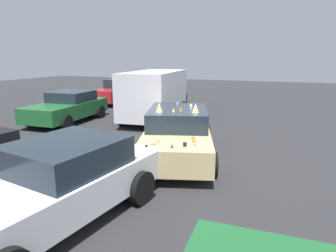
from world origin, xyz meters
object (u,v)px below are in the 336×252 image
at_px(parked_sedan_row_back_center, 119,92).
at_px(parked_van_row_back_far, 155,93).
at_px(parked_sedan_behind_left, 54,184).
at_px(parked_sedan_far_left, 166,94).
at_px(art_car_decorated, 178,133).
at_px(parked_sedan_near_right, 68,107).

bearing_deg(parked_sedan_row_back_center, parked_van_row_back_far, 51.55).
height_order(parked_van_row_back_far, parked_sedan_behind_left, parked_van_row_back_far).
relative_size(parked_sedan_row_back_center, parked_sedan_far_left, 0.86).
xyz_separation_m(art_car_decorated, parked_sedan_behind_left, (-4.16, 0.83, -0.01)).
xyz_separation_m(parked_sedan_row_back_center, parked_sedan_behind_left, (-12.65, -6.10, -0.02)).
height_order(parked_van_row_back_far, parked_sedan_far_left, parked_van_row_back_far).
bearing_deg(parked_sedan_row_back_center, parked_sedan_far_left, 93.36).
distance_m(parked_sedan_row_back_center, parked_sedan_far_left, 3.28).
bearing_deg(parked_sedan_row_back_center, parked_sedan_near_right, 12.03).
bearing_deg(parked_sedan_behind_left, parked_sedan_far_left, -158.06).
distance_m(parked_van_row_back_far, parked_sedan_near_right, 4.00).
xyz_separation_m(parked_van_row_back_far, parked_sedan_row_back_center, (4.03, 4.28, -0.53)).
relative_size(parked_sedan_near_right, parked_sedan_row_back_center, 1.04).
bearing_deg(parked_sedan_far_left, parked_sedan_row_back_center, 79.07).
height_order(parked_sedan_near_right, parked_sedan_behind_left, parked_sedan_behind_left).
bearing_deg(art_car_decorated, parked_sedan_behind_left, -28.08).
relative_size(parked_van_row_back_far, parked_sedan_far_left, 1.06).
distance_m(parked_van_row_back_far, parked_sedan_row_back_center, 5.91).
xyz_separation_m(parked_sedan_near_right, parked_sedan_row_back_center, (5.78, 0.73, 0.05)).
bearing_deg(parked_sedan_behind_left, art_car_decorated, 177.98).
bearing_deg(parked_van_row_back_far, parked_sedan_far_left, 7.81).
distance_m(parked_van_row_back_far, parked_sedan_far_left, 4.11).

